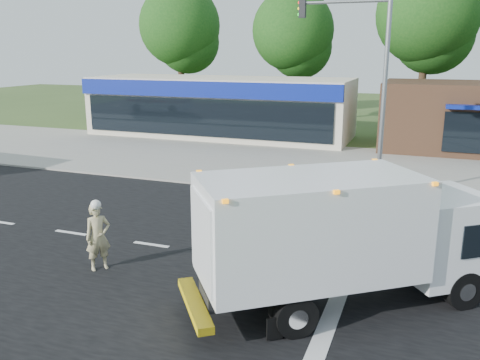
# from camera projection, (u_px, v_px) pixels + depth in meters

# --- Properties ---
(ground) EXTENTS (120.00, 120.00, 0.00)m
(ground) POSITION_uv_depth(u_px,v_px,m) (243.00, 258.00, 14.63)
(ground) COLOR #385123
(ground) RESTS_ON ground
(road_asphalt) EXTENTS (60.00, 14.00, 0.02)m
(road_asphalt) POSITION_uv_depth(u_px,v_px,m) (243.00, 258.00, 14.63)
(road_asphalt) COLOR black
(road_asphalt) RESTS_ON ground
(sidewalk) EXTENTS (60.00, 2.40, 0.12)m
(sidewalk) POSITION_uv_depth(u_px,v_px,m) (307.00, 187.00, 22.06)
(sidewalk) COLOR gray
(sidewalk) RESTS_ON ground
(parking_apron) EXTENTS (60.00, 9.00, 0.02)m
(parking_apron) POSITION_uv_depth(u_px,v_px,m) (332.00, 161.00, 27.34)
(parking_apron) COLOR gray
(parking_apron) RESTS_ON ground
(lane_markings) EXTENTS (55.20, 7.00, 0.01)m
(lane_markings) POSITION_uv_depth(u_px,v_px,m) (274.00, 285.00, 12.94)
(lane_markings) COLOR silver
(lane_markings) RESTS_ON road_asphalt
(ems_box_truck) EXTENTS (7.11, 6.07, 3.20)m
(ems_box_truck) POSITION_uv_depth(u_px,v_px,m) (342.00, 231.00, 11.50)
(ems_box_truck) COLOR black
(ems_box_truck) RESTS_ON ground
(emergency_worker) EXTENTS (0.78, 0.81, 1.98)m
(emergency_worker) POSITION_uv_depth(u_px,v_px,m) (98.00, 236.00, 13.69)
(emergency_worker) COLOR tan
(emergency_worker) RESTS_ON ground
(retail_strip_mall) EXTENTS (18.00, 6.20, 4.00)m
(retail_strip_mall) POSITION_uv_depth(u_px,v_px,m) (220.00, 107.00, 35.26)
(retail_strip_mall) COLOR beige
(retail_strip_mall) RESTS_ON ground
(brown_storefront) EXTENTS (10.00, 6.70, 4.00)m
(brown_storefront) POSITION_uv_depth(u_px,v_px,m) (470.00, 117.00, 29.91)
(brown_storefront) COLOR #382316
(brown_storefront) RESTS_ON ground
(traffic_signal_pole) EXTENTS (3.51, 0.25, 8.00)m
(traffic_signal_pole) POSITION_uv_depth(u_px,v_px,m) (368.00, 74.00, 19.51)
(traffic_signal_pole) COLOR gray
(traffic_signal_pole) RESTS_ON ground
(background_trees) EXTENTS (36.77, 7.39, 12.10)m
(background_trees) POSITION_uv_depth(u_px,v_px,m) (359.00, 29.00, 38.65)
(background_trees) COLOR #332114
(background_trees) RESTS_ON ground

